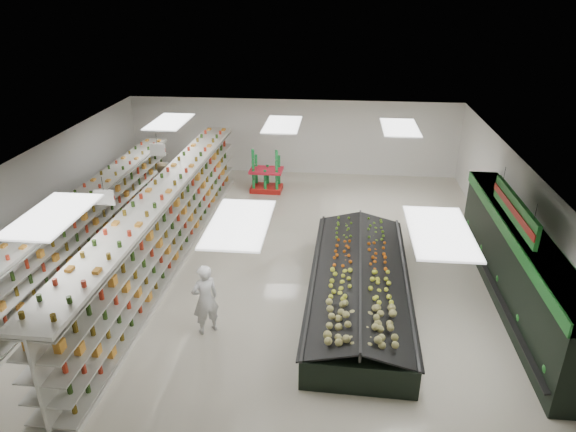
# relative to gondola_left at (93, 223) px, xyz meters

# --- Properties ---
(floor) EXTENTS (16.00, 16.00, 0.00)m
(floor) POSITION_rel_gondola_left_xyz_m (5.44, -0.26, -0.90)
(floor) COLOR beige
(floor) RESTS_ON ground
(ceiling) EXTENTS (14.00, 16.00, 0.02)m
(ceiling) POSITION_rel_gondola_left_xyz_m (5.44, -0.26, 2.30)
(ceiling) COLOR white
(ceiling) RESTS_ON wall_back
(wall_back) EXTENTS (14.00, 0.02, 3.20)m
(wall_back) POSITION_rel_gondola_left_xyz_m (5.44, 7.74, 0.70)
(wall_back) COLOR white
(wall_back) RESTS_ON floor
(wall_left) EXTENTS (0.02, 16.00, 3.20)m
(wall_left) POSITION_rel_gondola_left_xyz_m (-1.56, -0.26, 0.70)
(wall_left) COLOR white
(wall_left) RESTS_ON floor
(wall_right) EXTENTS (0.02, 16.00, 3.20)m
(wall_right) POSITION_rel_gondola_left_xyz_m (12.44, -0.26, 0.70)
(wall_right) COLOR white
(wall_right) RESTS_ON floor
(produce_wall_case) EXTENTS (0.93, 8.00, 2.20)m
(produce_wall_case) POSITION_rel_gondola_left_xyz_m (11.97, -1.76, 0.34)
(produce_wall_case) COLOR black
(produce_wall_case) RESTS_ON floor
(aisle_sign_near) EXTENTS (0.52, 0.06, 0.75)m
(aisle_sign_near) POSITION_rel_gondola_left_xyz_m (1.64, -2.26, 1.85)
(aisle_sign_near) COLOR white
(aisle_sign_near) RESTS_ON ceiling
(aisle_sign_far) EXTENTS (0.52, 0.06, 0.75)m
(aisle_sign_far) POSITION_rel_gondola_left_xyz_m (1.64, 1.74, 1.85)
(aisle_sign_far) COLOR white
(aisle_sign_far) RESTS_ON ceiling
(hortifruti_banner) EXTENTS (0.12, 3.20, 0.95)m
(hortifruti_banner) POSITION_rel_gondola_left_xyz_m (11.68, -1.76, 1.75)
(hortifruti_banner) COLOR #1E7127
(hortifruti_banner) RESTS_ON ceiling
(gondola_left) EXTENTS (1.20, 11.36, 1.97)m
(gondola_left) POSITION_rel_gondola_left_xyz_m (0.00, 0.00, 0.00)
(gondola_left) COLOR silver
(gondola_left) RESTS_ON floor
(gondola_center) EXTENTS (1.28, 13.44, 2.33)m
(gondola_center) POSITION_rel_gondola_left_xyz_m (2.46, -0.45, 0.17)
(gondola_center) COLOR silver
(gondola_center) RESTS_ON floor
(produce_island) EXTENTS (2.75, 7.10, 1.05)m
(produce_island) POSITION_rel_gondola_left_xyz_m (8.07, -2.00, -0.43)
(produce_island) COLOR black
(produce_island) RESTS_ON floor
(soda_endcap) EXTENTS (1.31, 0.91, 1.64)m
(soda_endcap) POSITION_rel_gondola_left_xyz_m (4.60, 5.42, -0.11)
(soda_endcap) COLOR #AC1813
(soda_endcap) RESTS_ON floor
(shopper_main) EXTENTS (0.78, 0.74, 1.80)m
(shopper_main) POSITION_rel_gondola_left_xyz_m (4.44, -3.73, -0.00)
(shopper_main) COLOR silver
(shopper_main) RESTS_ON floor
(shopper_background) EXTENTS (0.65, 0.95, 1.85)m
(shopper_background) POSITION_rel_gondola_left_xyz_m (1.24, 3.15, 0.02)
(shopper_background) COLOR #937C5A
(shopper_background) RESTS_ON floor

